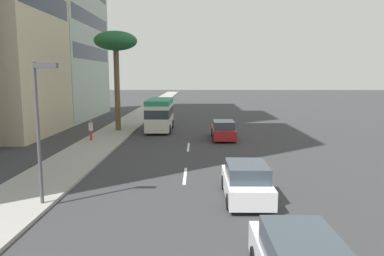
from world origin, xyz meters
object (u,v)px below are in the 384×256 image
palm_tree (116,44)px  street_lamp (40,115)px  minibus_fourth (160,113)px  pedestrian_near_lamp (91,129)px  car_third (223,130)px  car_lead (246,182)px

palm_tree → street_lamp: size_ratio=1.62×
minibus_fourth → pedestrian_near_lamp: minibus_fourth is taller
car_third → pedestrian_near_lamp: (-1.41, 10.66, 0.28)m
car_lead → street_lamp: size_ratio=0.74×
minibus_fourth → car_third: bearing=51.4°
car_third → pedestrian_near_lamp: pedestrian_near_lamp is taller
pedestrian_near_lamp → car_lead: bearing=-64.0°
car_third → minibus_fourth: bearing=51.4°
palm_tree → car_lead: bearing=-153.0°
pedestrian_near_lamp → palm_tree: bearing=67.2°
pedestrian_near_lamp → palm_tree: palm_tree is taller
car_third → street_lamp: 18.05m
street_lamp → car_lead: bearing=-82.9°
car_third → street_lamp: bearing=152.1°
car_lead → street_lamp: (-1.03, 8.23, 2.96)m
car_lead → pedestrian_near_lamp: pedestrian_near_lamp is taller
car_lead → palm_tree: bearing=27.0°
car_lead → car_third: (14.70, -0.11, -0.01)m
car_lead → street_lamp: bearing=97.1°
palm_tree → pedestrian_near_lamp: bearing=169.6°
car_lead → minibus_fourth: 20.10m
car_lead → minibus_fourth: size_ratio=0.66×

